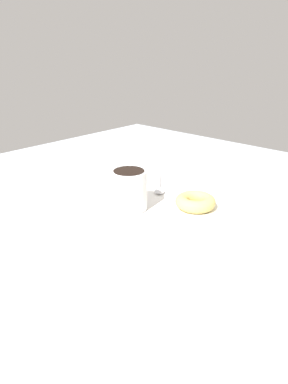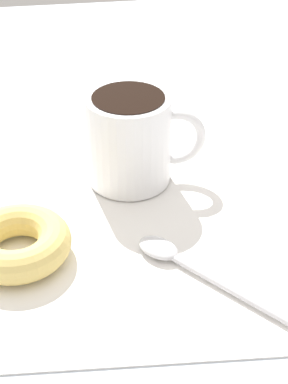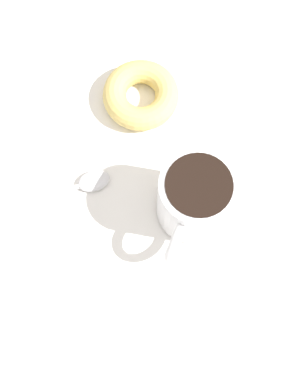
# 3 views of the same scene
# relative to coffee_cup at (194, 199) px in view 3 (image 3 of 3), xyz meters

# --- Properties ---
(ground_plane) EXTENTS (1.20, 1.20, 0.02)m
(ground_plane) POSITION_rel_coffee_cup_xyz_m (0.08, 0.02, -0.06)
(ground_plane) COLOR #B2BCC6
(napkin) EXTENTS (0.37, 0.37, 0.00)m
(napkin) POSITION_rel_coffee_cup_xyz_m (0.05, 0.00, -0.05)
(napkin) COLOR white
(napkin) RESTS_ON ground_plane
(coffee_cup) EXTENTS (0.08, 0.11, 0.09)m
(coffee_cup) POSITION_rel_coffee_cup_xyz_m (0.00, 0.00, 0.00)
(coffee_cup) COLOR white
(coffee_cup) RESTS_ON napkin
(donut) EXTENTS (0.09, 0.09, 0.03)m
(donut) POSITION_rel_coffee_cup_xyz_m (0.10, -0.11, -0.03)
(donut) COLOR #E5C66B
(donut) RESTS_ON napkin
(spoon) EXTENTS (0.12, 0.10, 0.01)m
(spoon) POSITION_rel_coffee_cup_xyz_m (0.13, 0.02, -0.04)
(spoon) COLOR silver
(spoon) RESTS_ON napkin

